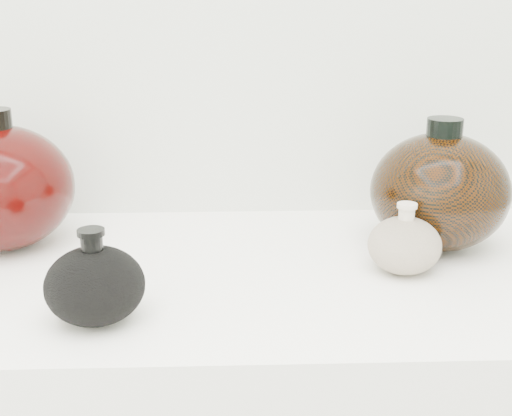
{
  "coord_description": "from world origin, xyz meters",
  "views": [
    {
      "loc": [
        0.03,
        0.07,
        1.27
      ],
      "look_at": [
        0.06,
        0.92,
        1.0
      ],
      "focal_mm": 50.0,
      "sensor_mm": 36.0,
      "label": 1
    }
  ],
  "objects_px": {
    "black_gourd_vase": "(95,285)",
    "left_round_pot": "(0,187)",
    "right_round_pot": "(440,191)",
    "cream_gourd_vase": "(405,245)"
  },
  "relations": [
    {
      "from": "black_gourd_vase",
      "to": "right_round_pot",
      "type": "height_order",
      "value": "right_round_pot"
    },
    {
      "from": "black_gourd_vase",
      "to": "cream_gourd_vase",
      "type": "height_order",
      "value": "black_gourd_vase"
    },
    {
      "from": "left_round_pot",
      "to": "right_round_pot",
      "type": "height_order",
      "value": "left_round_pot"
    },
    {
      "from": "cream_gourd_vase",
      "to": "left_round_pot",
      "type": "relative_size",
      "value": 0.56
    },
    {
      "from": "black_gourd_vase",
      "to": "cream_gourd_vase",
      "type": "distance_m",
      "value": 0.4
    },
    {
      "from": "cream_gourd_vase",
      "to": "right_round_pot",
      "type": "bearing_deg",
      "value": 53.03
    },
    {
      "from": "black_gourd_vase",
      "to": "left_round_pot",
      "type": "relative_size",
      "value": 0.51
    },
    {
      "from": "cream_gourd_vase",
      "to": "right_round_pot",
      "type": "relative_size",
      "value": 0.49
    },
    {
      "from": "right_round_pot",
      "to": "left_round_pot",
      "type": "bearing_deg",
      "value": 177.76
    },
    {
      "from": "left_round_pot",
      "to": "black_gourd_vase",
      "type": "bearing_deg",
      "value": -54.55
    }
  ]
}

